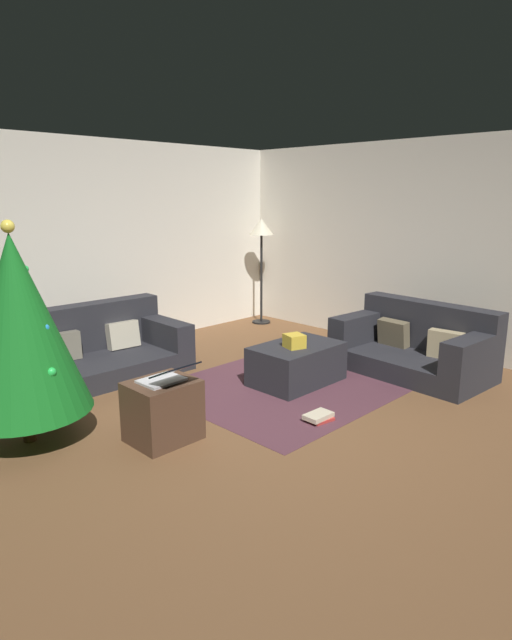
{
  "coord_description": "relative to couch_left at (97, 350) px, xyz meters",
  "views": [
    {
      "loc": [
        -3.03,
        -2.92,
        1.93
      ],
      "look_at": [
        0.52,
        0.62,
        0.75
      ],
      "focal_mm": 29.86,
      "sensor_mm": 36.0,
      "label": 1
    }
  ],
  "objects": [
    {
      "name": "ground_plane",
      "position": [
        0.3,
        -2.26,
        -0.27
      ],
      "size": [
        6.4,
        6.4,
        0.0
      ],
      "primitive_type": "plane",
      "color": "brown"
    },
    {
      "name": "laptop",
      "position": [
        -0.44,
        -1.91,
        0.28
      ],
      "size": [
        0.34,
        0.44,
        0.2
      ],
      "color": "silver",
      "rests_on": "side_table"
    },
    {
      "name": "christmas_tree",
      "position": [
        -1.22,
        -1.1,
        0.69
      ],
      "size": [
        1.03,
        1.03,
        1.76
      ],
      "color": "brown",
      "rests_on": "ground_plane"
    },
    {
      "name": "couch_left",
      "position": [
        0.0,
        0.0,
        0.0
      ],
      "size": [
        1.81,
        1.02,
        0.75
      ],
      "rotation": [
        0.0,
        0.0,
        3.12
      ],
      "color": "#26262B",
      "rests_on": "ground_plane"
    },
    {
      "name": "area_rug",
      "position": [
        1.34,
        -1.73,
        -0.27
      ],
      "size": [
        2.6,
        2.0,
        0.01
      ],
      "primitive_type": "cube",
      "color": "#502C36",
      "rests_on": "ground_plane"
    },
    {
      "name": "rear_partition",
      "position": [
        0.3,
        0.88,
        1.03
      ],
      "size": [
        6.4,
        0.12,
        2.6
      ],
      "primitive_type": "cube",
      "color": "silver",
      "rests_on": "ground_plane"
    },
    {
      "name": "tv_remote",
      "position": [
        1.53,
        -1.6,
        0.15
      ],
      "size": [
        0.13,
        0.16,
        0.02
      ],
      "primitive_type": "cube",
      "rotation": [
        0.0,
        0.0,
        0.58
      ],
      "color": "black",
      "rests_on": "ottoman"
    },
    {
      "name": "gift_box",
      "position": [
        1.24,
        -1.77,
        0.21
      ],
      "size": [
        0.23,
        0.23,
        0.14
      ],
      "primitive_type": "cube",
      "rotation": [
        0.0,
        0.0,
        -0.3
      ],
      "color": "gold",
      "rests_on": "ottoman"
    },
    {
      "name": "couch_right",
      "position": [
        2.56,
        -2.43,
        0.02
      ],
      "size": [
        1.01,
        1.7,
        0.76
      ],
      "rotation": [
        0.0,
        0.0,
        1.5
      ],
      "color": "#26262B",
      "rests_on": "ground_plane"
    },
    {
      "name": "book_stack",
      "position": [
        0.73,
        -2.51,
        -0.24
      ],
      "size": [
        0.26,
        0.2,
        0.07
      ],
      "color": "#B7332D",
      "rests_on": "ground_plane"
    },
    {
      "name": "corner_partition",
      "position": [
        3.44,
        -2.26,
        1.03
      ],
      "size": [
        0.12,
        6.4,
        2.6
      ],
      "primitive_type": "cube",
      "color": "silver",
      "rests_on": "ground_plane"
    },
    {
      "name": "corner_lamp",
      "position": [
        3.01,
        0.42,
        1.08
      ],
      "size": [
        0.36,
        0.36,
        1.59
      ],
      "color": "black",
      "rests_on": "ground_plane"
    },
    {
      "name": "ottoman",
      "position": [
        1.34,
        -1.73,
        -0.07
      ],
      "size": [
        0.94,
        0.61,
        0.41
      ],
      "primitive_type": "cube",
      "color": "#26262B",
      "rests_on": "ground_plane"
    },
    {
      "name": "side_table",
      "position": [
        -0.44,
        -1.85,
        -0.03
      ],
      "size": [
        0.52,
        0.44,
        0.5
      ],
      "primitive_type": "cube",
      "color": "#4C3323",
      "rests_on": "ground_plane"
    }
  ]
}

